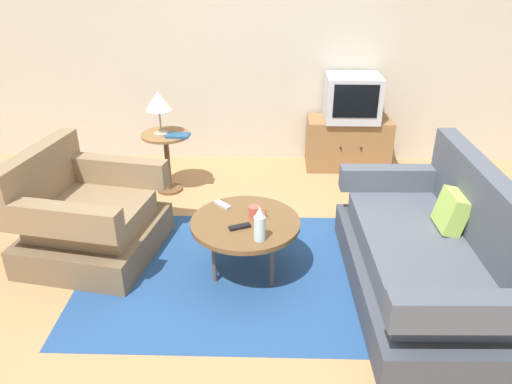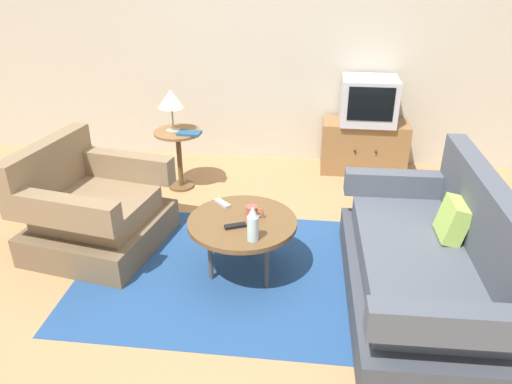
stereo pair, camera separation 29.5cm
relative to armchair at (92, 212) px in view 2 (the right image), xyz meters
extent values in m
plane|color=#AD7F51|center=(1.27, -0.29, -0.29)|extent=(16.00, 16.00, 0.00)
cube|color=#BCB29E|center=(1.27, 2.04, 1.06)|extent=(9.00, 0.12, 2.70)
cube|color=navy|center=(1.24, -0.26, -0.29)|extent=(2.41, 1.68, 0.00)
cube|color=brown|center=(0.05, -0.01, -0.17)|extent=(1.08, 1.11, 0.24)
cube|color=#846B4C|center=(0.05, -0.01, 0.04)|extent=(0.89, 0.81, 0.18)
cube|color=#846B4C|center=(-0.33, 0.06, 0.34)|extent=(0.31, 0.98, 0.42)
cube|color=#846B4C|center=(-0.02, -0.42, 0.24)|extent=(0.93, 0.30, 0.22)
cube|color=#846B4C|center=(0.13, 0.40, 0.24)|extent=(0.93, 0.30, 0.22)
cube|color=#3E424B|center=(2.43, -0.46, -0.17)|extent=(0.91, 1.77, 0.24)
cube|color=#4C515B|center=(2.43, -0.46, 0.04)|extent=(0.77, 1.48, 0.18)
cube|color=#4C515B|center=(2.80, -0.45, 0.38)|extent=(0.18, 1.75, 0.49)
cube|color=#4C515B|center=(2.41, 0.34, 0.22)|extent=(0.88, 0.16, 0.19)
cube|color=#4C515B|center=(2.45, -1.26, 0.22)|extent=(0.88, 0.16, 0.19)
cube|color=#A3C651|center=(2.66, -0.27, 0.26)|extent=(0.18, 0.27, 0.28)
cylinder|color=brown|center=(1.24, -0.26, 0.14)|extent=(0.78, 0.78, 0.04)
cylinder|color=#4C4742|center=(1.26, -0.02, -0.09)|extent=(0.04, 0.04, 0.41)
cylinder|color=#4C4742|center=(1.02, -0.36, -0.09)|extent=(0.04, 0.04, 0.41)
cylinder|color=#4C4742|center=(1.43, -0.40, -0.09)|extent=(0.04, 0.04, 0.41)
cylinder|color=olive|center=(0.42, 1.10, 0.29)|extent=(0.45, 0.45, 0.02)
cylinder|color=brown|center=(0.42, 1.10, -0.01)|extent=(0.05, 0.05, 0.57)
cylinder|color=brown|center=(0.42, 1.10, -0.28)|extent=(0.25, 0.25, 0.02)
cube|color=olive|center=(2.25, 1.74, -0.02)|extent=(0.88, 0.40, 0.54)
sphere|color=black|center=(2.14, 1.53, 0.01)|extent=(0.02, 0.02, 0.02)
sphere|color=black|center=(2.36, 1.53, 0.01)|extent=(0.02, 0.02, 0.02)
cube|color=#B7B7BC|center=(2.25, 1.72, 0.48)|extent=(0.55, 0.45, 0.46)
cube|color=black|center=(2.25, 1.50, 0.51)|extent=(0.44, 0.01, 0.33)
cylinder|color=#9E937A|center=(0.39, 1.07, 0.31)|extent=(0.14, 0.14, 0.02)
cylinder|color=#9E937A|center=(0.39, 1.07, 0.43)|extent=(0.02, 0.02, 0.22)
cone|color=beige|center=(0.39, 1.07, 0.63)|extent=(0.25, 0.25, 0.17)
cylinder|color=silver|center=(1.35, -0.50, 0.24)|extent=(0.08, 0.08, 0.17)
cone|color=silver|center=(1.35, -0.50, 0.37)|extent=(0.07, 0.07, 0.07)
cylinder|color=#B74C3D|center=(1.30, -0.21, 0.20)|extent=(0.08, 0.08, 0.09)
torus|color=#B74C3D|center=(1.36, -0.21, 0.20)|extent=(0.06, 0.01, 0.06)
cube|color=black|center=(1.21, -0.35, 0.17)|extent=(0.16, 0.10, 0.02)
cube|color=#B2B2B7|center=(1.06, -0.04, 0.17)|extent=(0.14, 0.14, 0.02)
cube|color=navy|center=(0.56, 1.03, 0.31)|extent=(0.22, 0.15, 0.02)
camera|label=1|loc=(1.40, -3.27, 1.91)|focal=34.75mm
camera|label=2|loc=(1.69, -3.25, 1.91)|focal=34.75mm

